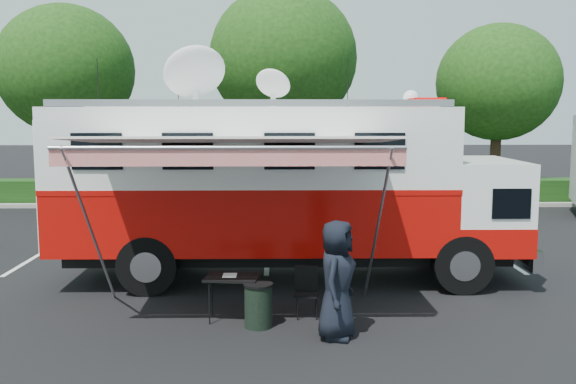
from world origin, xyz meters
name	(u,v)px	position (x,y,z in m)	size (l,w,h in m)	color
ground_plane	(288,279)	(0.00, 0.00, 0.00)	(120.00, 120.00, 0.00)	black
back_border	(311,81)	(1.14, 12.90, 5.00)	(60.00, 6.14, 8.87)	#9E998E
stall_lines	(268,250)	(-0.50, 3.00, 0.00)	(24.12, 5.50, 0.01)	silver
command_truck	(284,186)	(-0.09, 0.00, 2.10)	(10.19, 2.80, 4.90)	black
awning	(233,144)	(-1.00, -2.91, 3.16)	(5.56, 2.86, 3.36)	white
person	(336,338)	(0.73, -3.81, 0.00)	(0.96, 0.63, 1.97)	black
folding_table	(232,279)	(-1.05, -2.85, 0.76)	(1.03, 0.79, 0.81)	black
folding_chair	(307,287)	(0.29, -2.62, 0.53)	(0.51, 0.53, 0.90)	black
trash_bin	(258,305)	(-0.57, -3.25, 0.39)	(0.52, 0.52, 0.78)	black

